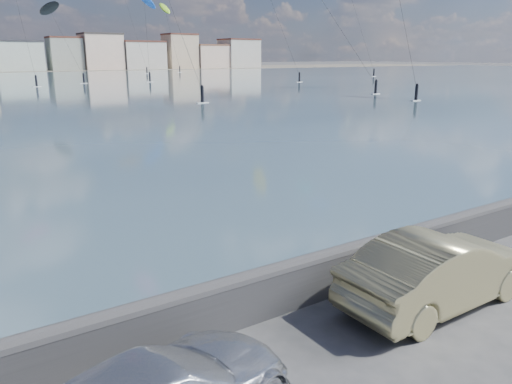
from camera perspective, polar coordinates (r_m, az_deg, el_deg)
seawall at (r=9.93m, az=-0.63°, el=-11.59°), size 400.00×0.36×1.08m
car_champagne at (r=11.17m, az=20.23°, el=-8.36°), size 4.67×1.63×1.54m
kitesurfer_5 at (r=175.07m, az=-10.37°, el=19.82°), size 2.98×15.78×22.29m
kitesurfer_7 at (r=111.48m, az=-22.50°, el=18.69°), size 5.23×14.98×15.77m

